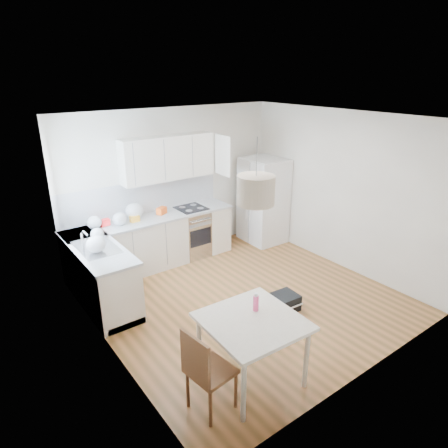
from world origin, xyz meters
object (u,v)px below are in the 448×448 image
(dining_table, at_px, (252,327))
(gym_bag, at_px, (281,303))
(refrigerator, at_px, (264,200))
(dining_chair, at_px, (211,369))

(dining_table, xyz_separation_m, gym_bag, (1.23, 0.80, -0.58))
(refrigerator, height_order, gym_bag, refrigerator)
(dining_chair, bearing_deg, refrigerator, 34.51)
(dining_table, relative_size, gym_bag, 2.03)
(refrigerator, distance_m, dining_table, 4.05)
(refrigerator, bearing_deg, dining_chair, -136.86)
(refrigerator, relative_size, dining_chair, 1.74)
(gym_bag, bearing_deg, refrigerator, 58.03)
(refrigerator, xyz_separation_m, dining_table, (-2.78, -2.95, -0.15))
(dining_chair, bearing_deg, dining_table, -0.57)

